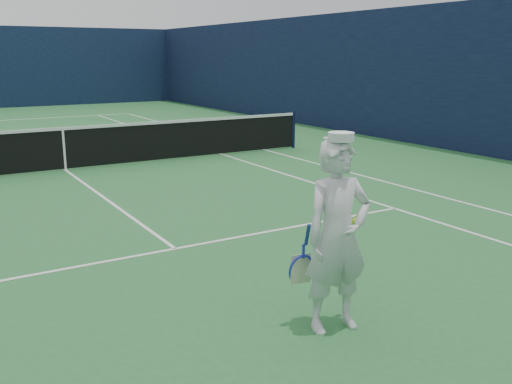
{
  "coord_description": "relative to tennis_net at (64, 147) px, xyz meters",
  "views": [
    {
      "loc": [
        -2.88,
        -13.37,
        2.61
      ],
      "look_at": [
        0.43,
        -7.86,
        1.06
      ],
      "focal_mm": 40.0,
      "sensor_mm": 36.0,
      "label": 1
    }
  ],
  "objects": [
    {
      "name": "tennis_net",
      "position": [
        0.0,
        0.0,
        0.0
      ],
      "size": [
        12.88,
        0.09,
        1.07
      ],
      "color": "#141E4C",
      "rests_on": "ground"
    },
    {
      "name": "court_markings",
      "position": [
        0.0,
        0.0,
        -0.55
      ],
      "size": [
        11.03,
        23.83,
        0.01
      ],
      "color": "white",
      "rests_on": "ground"
    },
    {
      "name": "tennis_player",
      "position": [
        0.43,
        -9.36,
        0.39
      ],
      "size": [
        0.77,
        0.57,
        1.93
      ],
      "rotation": [
        0.0,
        0.0,
        -0.13
      ],
      "color": "silver",
      "rests_on": "ground"
    },
    {
      "name": "ground",
      "position": [
        0.0,
        0.0,
        -0.55
      ],
      "size": [
        80.0,
        80.0,
        0.0
      ],
      "primitive_type": "plane",
      "color": "#286A33",
      "rests_on": "ground"
    },
    {
      "name": "windscreen_fence",
      "position": [
        0.0,
        0.0,
        1.45
      ],
      "size": [
        20.12,
        36.12,
        4.0
      ],
      "color": "#0F1B38",
      "rests_on": "ground"
    }
  ]
}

